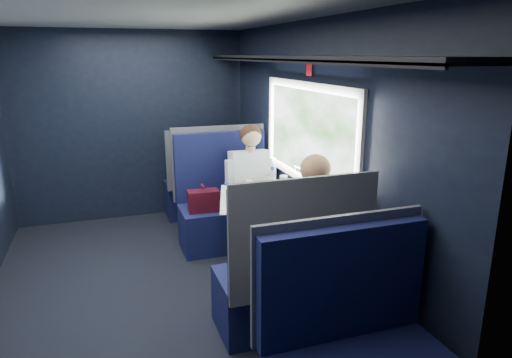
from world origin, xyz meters
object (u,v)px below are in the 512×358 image
object	(u,v)px
seat_bay_far	(288,280)
man	(252,182)
woman	(311,228)
seat_bay_near	(225,207)
bottle_small	(272,178)
seat_row_back	(353,357)
laptop	(300,188)
table	(270,208)
seat_row_front	(206,185)
cup	(283,181)

from	to	relation	value
seat_bay_far	man	distance (m)	1.62
seat_bay_far	woman	distance (m)	0.43
seat_bay_near	bottle_small	world-z (taller)	seat_bay_near
woman	seat_row_back	bearing A→B (deg)	-102.93
laptop	bottle_small	bearing A→B (deg)	115.78
seat_row_back	table	bearing A→B (deg)	84.20
seat_bay_far	seat_bay_near	bearing A→B (deg)	90.31
seat_row_back	bottle_small	distance (m)	2.26
seat_bay_far	seat_row_back	xyz separation A→B (m)	(0.00, -0.92, -0.00)
seat_bay_near	seat_row_back	bearing A→B (deg)	-89.80
seat_bay_near	bottle_small	size ratio (longest dim) A/B	6.02
seat_bay_near	seat_bay_far	bearing A→B (deg)	-89.69
table	laptop	world-z (taller)	laptop
table	man	xyz separation A→B (m)	(0.07, 0.70, 0.06)
seat_row_back	man	xyz separation A→B (m)	(0.25, 2.50, 0.31)
table	seat_row_back	xyz separation A→B (m)	(-0.18, -1.80, -0.25)
seat_row_front	cup	size ratio (longest dim) A/B	11.61
seat_row_back	woman	distance (m)	1.16
laptop	seat_bay_far	bearing A→B (deg)	-118.26
cup	seat_bay_near	bearing A→B (deg)	136.69
seat_bay_near	man	distance (m)	0.43
seat_bay_near	cup	world-z (taller)	seat_bay_near
bottle_small	seat_row_back	bearing A→B (deg)	-99.21
table	seat_row_front	size ratio (longest dim) A/B	0.86
seat_bay_far	woman	bearing A→B (deg)	33.82
table	bottle_small	world-z (taller)	bottle_small
table	bottle_small	size ratio (longest dim) A/B	4.78
seat_row_back	bottle_small	xyz separation A→B (m)	(0.35, 2.19, 0.42)
seat_row_front	cup	bearing A→B (deg)	-70.94
woman	laptop	world-z (taller)	woman
seat_row_back	man	bearing A→B (deg)	84.28
seat_bay_near	woman	xyz separation A→B (m)	(0.26, -1.58, 0.31)
table	seat_row_back	distance (m)	1.82
cup	seat_bay_far	bearing A→B (deg)	-110.53
seat_bay_far	man	bearing A→B (deg)	80.97
woman	man	bearing A→B (deg)	90.00
seat_row_back	cup	xyz separation A→B (m)	(0.48, 2.20, 0.38)
seat_row_front	cup	xyz separation A→B (m)	(0.48, -1.39, 0.38)
seat_bay_far	laptop	xyz separation A→B (m)	(0.51, 0.95, 0.39)
woman	bottle_small	bearing A→B (deg)	84.56
seat_bay_far	laptop	distance (m)	1.15
table	seat_row_front	bearing A→B (deg)	95.80
table	woman	xyz separation A→B (m)	(0.07, -0.71, 0.06)
table	cup	world-z (taller)	cup
table	seat_bay_far	xyz separation A→B (m)	(-0.18, -0.87, -0.25)
bottle_small	man	bearing A→B (deg)	108.91
seat_row_front	seat_row_back	distance (m)	3.59
seat_bay_near	bottle_small	xyz separation A→B (m)	(0.36, -0.48, 0.41)
laptop	cup	xyz separation A→B (m)	(-0.03, 0.33, -0.02)
seat_row_front	woman	xyz separation A→B (m)	(0.25, -2.50, 0.32)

